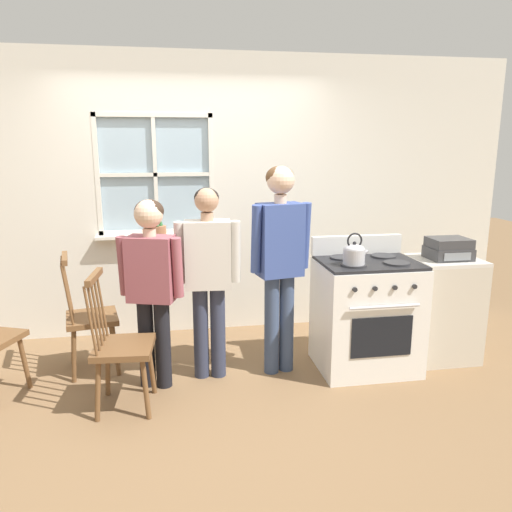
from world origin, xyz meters
name	(u,v)px	position (x,y,z in m)	size (l,w,h in m)	color
ground_plane	(207,393)	(0.00, 0.00, 0.00)	(16.00, 16.00, 0.00)	brown
wall_back	(195,198)	(0.02, 1.40, 1.34)	(6.40, 0.16, 2.70)	silver
chair_by_window	(89,318)	(-0.91, 0.57, 0.46)	(0.47, 0.49, 1.00)	brown
chair_center_cluster	(121,347)	(-0.60, -0.09, 0.46)	(0.44, 0.45, 1.00)	brown
person_elderly_left	(151,276)	(-0.38, 0.20, 0.89)	(0.50, 0.30, 1.46)	black
person_teen_center	(208,268)	(0.05, 0.29, 0.91)	(0.51, 0.23, 1.53)	#2D3347
person_adult_right	(280,250)	(0.62, 0.29, 1.04)	(0.51, 0.27, 1.69)	#384766
stove	(366,314)	(1.35, 0.24, 0.47)	(0.80, 0.68, 1.08)	white
kettle	(354,253)	(1.18, 0.11, 1.02)	(0.21, 0.17, 0.25)	#B7B7BC
potted_plant	(158,228)	(-0.35, 1.31, 1.06)	(0.16, 0.16, 0.24)	#935B3D
side_counter	(442,309)	(2.09, 0.32, 0.45)	(0.55, 0.50, 0.90)	beige
stereo	(449,249)	(2.09, 0.30, 0.99)	(0.34, 0.29, 0.18)	#38383A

